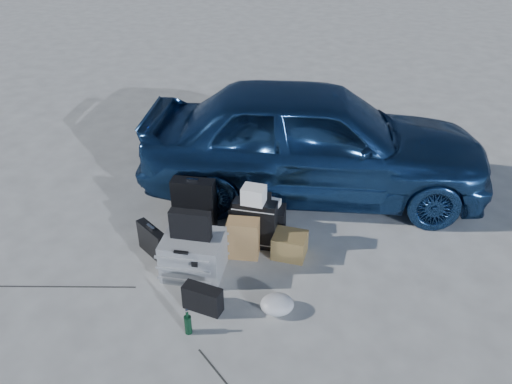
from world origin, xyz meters
TOP-DOWN VIEW (x-y plane):
  - ground at (0.00, 0.00)m, footprint 60.00×60.00m
  - car at (0.53, 2.14)m, footprint 4.46×2.61m
  - pelican_case at (-0.21, 0.17)m, footprint 0.65×0.56m
  - laptop_bag at (-0.22, 0.18)m, footprint 0.41×0.15m
  - briefcase at (-0.74, 0.29)m, footprint 0.43×0.30m
  - suitcase_left at (-0.53, 0.89)m, footprint 0.50×0.24m
  - suitcase_right at (0.23, 0.80)m, footprint 0.47×0.21m
  - white_carton at (0.22, 0.78)m, footprint 0.24×0.19m
  - duffel_bag at (0.17, 1.07)m, footprint 0.65×0.37m
  - flat_box_white at (0.18, 1.06)m, footprint 0.45×0.35m
  - flat_box_black at (0.17, 1.08)m, footprint 0.32×0.26m
  - kraft_bag at (0.17, 0.58)m, footprint 0.36×0.26m
  - cardboard_box at (0.63, 0.74)m, footprint 0.35×0.31m
  - plastic_bag at (0.74, -0.10)m, footprint 0.39×0.36m
  - messenger_bag at (0.09, -0.29)m, footprint 0.37×0.16m
  - green_bottle at (0.08, -0.59)m, footprint 0.08×0.08m

SIDE VIEW (x-z plane):
  - ground at x=0.00m, z-range 0.00..0.00m
  - plastic_bag at x=0.74m, z-range 0.00..0.17m
  - messenger_bag at x=0.09m, z-range 0.00..0.25m
  - green_bottle at x=0.08m, z-range 0.00..0.26m
  - cardboard_box at x=0.63m, z-range 0.00..0.26m
  - duffel_bag at x=0.17m, z-range 0.00..0.31m
  - briefcase at x=-0.74m, z-range 0.00..0.34m
  - pelican_case at x=-0.21m, z-range 0.00..0.42m
  - kraft_bag at x=0.17m, z-range 0.00..0.44m
  - suitcase_right at x=0.23m, z-range 0.00..0.55m
  - suitcase_left at x=-0.53m, z-range 0.00..0.62m
  - flat_box_white at x=0.18m, z-range 0.31..0.38m
  - flat_box_black at x=0.17m, z-range 0.38..0.44m
  - laptop_bag at x=-0.22m, z-range 0.42..0.72m
  - white_carton at x=0.22m, z-range 0.55..0.73m
  - car at x=0.53m, z-range 0.00..1.42m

